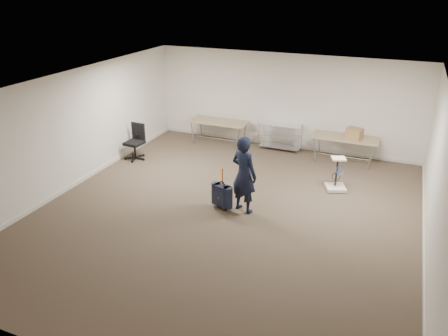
% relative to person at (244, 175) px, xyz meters
% --- Properties ---
extents(ground, '(9.00, 9.00, 0.00)m').
position_rel_person_xyz_m(ground, '(-0.29, -0.25, -0.87)').
color(ground, '#4A392D').
rests_on(ground, ground).
extents(room_shell, '(8.00, 9.00, 9.00)m').
position_rel_person_xyz_m(room_shell, '(-0.29, 1.13, -0.82)').
color(room_shell, white).
rests_on(room_shell, ground).
extents(folding_table_left, '(1.80, 0.75, 0.73)m').
position_rel_person_xyz_m(folding_table_left, '(-2.19, 3.70, -0.19)').
color(folding_table_left, '#8F7658').
rests_on(folding_table_left, ground).
extents(folding_table_right, '(1.80, 0.75, 0.73)m').
position_rel_person_xyz_m(folding_table_right, '(1.61, 3.70, -0.19)').
color(folding_table_right, '#8F7658').
rests_on(folding_table_right, ground).
extents(wire_shelf, '(1.22, 0.47, 0.80)m').
position_rel_person_xyz_m(wire_shelf, '(-0.29, 3.95, -0.43)').
color(wire_shelf, silver).
rests_on(wire_shelf, ground).
extents(person, '(0.73, 0.60, 1.74)m').
position_rel_person_xyz_m(person, '(0.00, 0.00, 0.00)').
color(person, black).
rests_on(person, ground).
extents(suitcase, '(0.40, 0.30, 0.97)m').
position_rel_person_xyz_m(suitcase, '(-0.47, -0.12, -0.54)').
color(suitcase, black).
rests_on(suitcase, ground).
extents(office_chair, '(0.61, 0.61, 1.01)m').
position_rel_person_xyz_m(office_chair, '(-3.88, 1.68, -0.56)').
color(office_chair, black).
rests_on(office_chair, ground).
extents(equipment_cart, '(0.59, 0.59, 0.84)m').
position_rel_person_xyz_m(equipment_cart, '(1.72, 1.83, -0.65)').
color(equipment_cart, beige).
rests_on(equipment_cart, ground).
extents(cardboard_box, '(0.48, 0.41, 0.30)m').
position_rel_person_xyz_m(cardboard_box, '(1.84, 3.64, 0.01)').
color(cardboard_box, olive).
rests_on(cardboard_box, folding_table_right).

